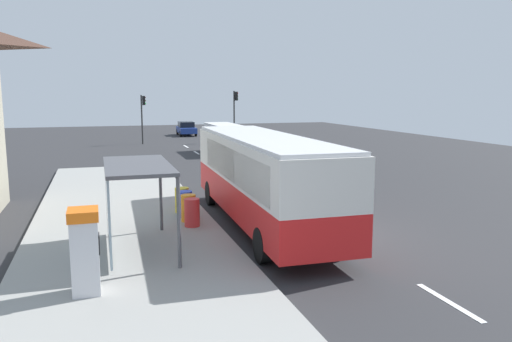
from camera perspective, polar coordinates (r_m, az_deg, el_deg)
ground_plane at (r=30.09m, az=-3.66°, el=-0.11°), size 56.00×92.00×0.04m
sidewalk_platform at (r=17.48m, az=-14.69°, el=-6.59°), size 6.20×30.00×0.18m
lane_stripe_seg_0 at (r=12.42m, az=21.13°, el=-13.75°), size 0.16×2.20×0.01m
lane_stripe_seg_1 at (r=16.37m, az=10.09°, el=-7.80°), size 0.16×2.20×0.01m
lane_stripe_seg_2 at (r=20.77m, az=3.69°, el=-4.10°), size 0.16×2.20×0.01m
lane_stripe_seg_3 at (r=25.40m, az=-0.40°, el=-1.70°), size 0.16×2.20×0.01m
lane_stripe_seg_4 at (r=30.14m, az=-3.20°, el=-0.04°), size 0.16×2.20×0.01m
lane_stripe_seg_5 at (r=34.96m, az=-5.24°, el=1.17°), size 0.16×2.20×0.01m
lane_stripe_seg_6 at (r=39.82m, az=-6.78°, el=2.08°), size 0.16×2.20×0.01m
lane_stripe_seg_7 at (r=44.71m, az=-7.99°, el=2.80°), size 0.16×2.20×0.01m
bus at (r=17.45m, az=0.72°, el=-0.43°), size 2.79×11.07×3.21m
white_van at (r=39.25m, az=-3.78°, el=3.99°), size 2.04×5.20×2.30m
sedan_near at (r=56.52m, az=-7.95°, el=4.84°), size 1.97×4.46×1.52m
ticket_machine at (r=11.97m, az=-18.92°, el=-8.57°), size 0.66×0.76×1.94m
recycling_bin_red at (r=17.15m, az=-7.31°, el=-4.71°), size 0.52×0.52×0.95m
recycling_bin_orange at (r=17.82m, az=-7.71°, el=-4.21°), size 0.52×0.52×0.95m
recycling_bin_blue at (r=18.50m, az=-8.09°, el=-3.73°), size 0.52×0.52×0.95m
recycling_bin_yellow at (r=19.17m, az=-8.44°, el=-3.29°), size 0.52×0.52×0.95m
traffic_light_near_side at (r=48.20m, az=-2.39°, el=7.18°), size 0.49×0.28×4.89m
traffic_light_far_side at (r=47.49m, az=-12.78°, el=6.66°), size 0.49×0.28×4.50m
bus_shelter at (r=14.59m, az=-14.53°, el=-1.54°), size 1.80×4.00×2.50m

